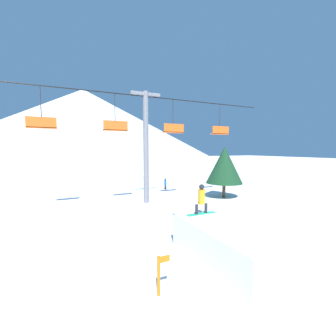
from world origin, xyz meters
TOP-DOWN VIEW (x-y plane):
  - ground_plane at (0.00, 0.00)m, footprint 220.00×220.00m
  - mountain_ridge at (0.00, 70.68)m, footprint 87.94×87.94m
  - snow_ramp at (-0.73, -0.10)m, footprint 2.27×4.78m
  - snowboarder at (-0.77, 1.65)m, footprint 1.42×0.30m
  - chairlift at (-0.29, 10.40)m, footprint 22.73×0.44m
  - pine_tree_near at (6.68, 9.29)m, footprint 3.23×3.23m
  - trail_marker at (-3.85, -0.80)m, footprint 0.41×0.10m
  - distant_skier at (3.53, 15.12)m, footprint 0.24×0.24m

SIDE VIEW (x-z plane):
  - ground_plane at x=0.00m, z-range 0.00..0.00m
  - trail_marker at x=-3.85m, z-range 0.05..1.26m
  - distant_skier at x=3.53m, z-range 0.05..1.28m
  - snow_ramp at x=-0.73m, z-range 0.00..1.44m
  - snowboarder at x=-0.77m, z-range 1.44..2.79m
  - pine_tree_near at x=6.68m, z-range 0.65..5.22m
  - chairlift at x=-0.29m, z-range 0.86..9.74m
  - mountain_ridge at x=0.00m, z-range 0.00..23.22m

